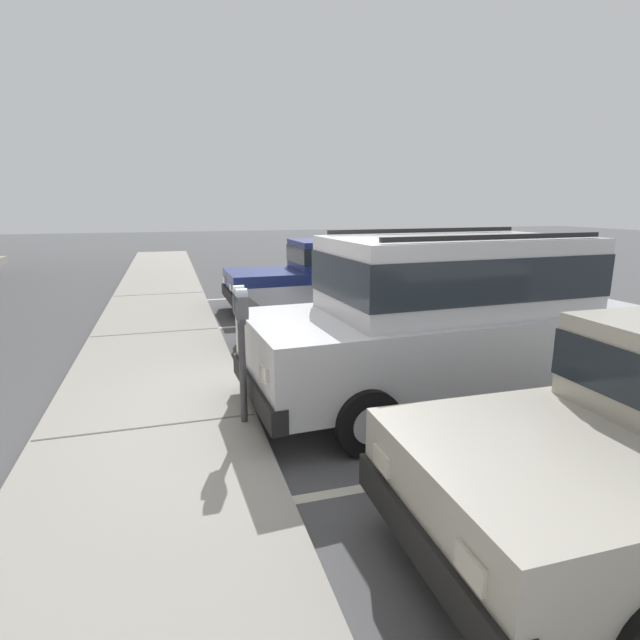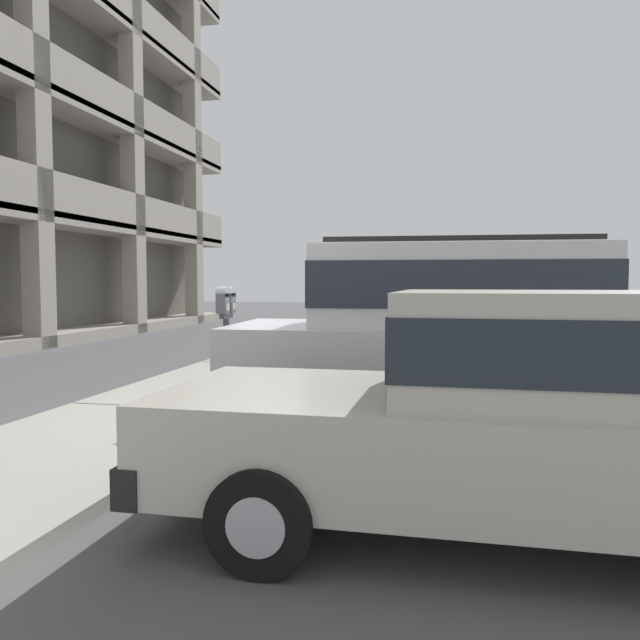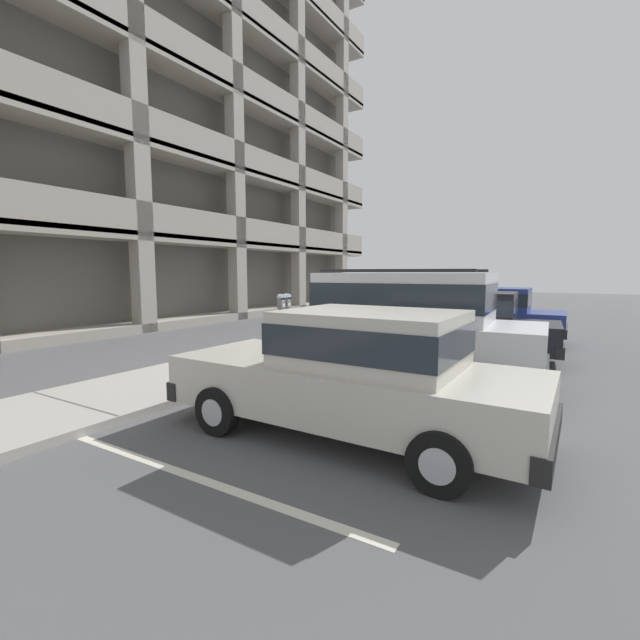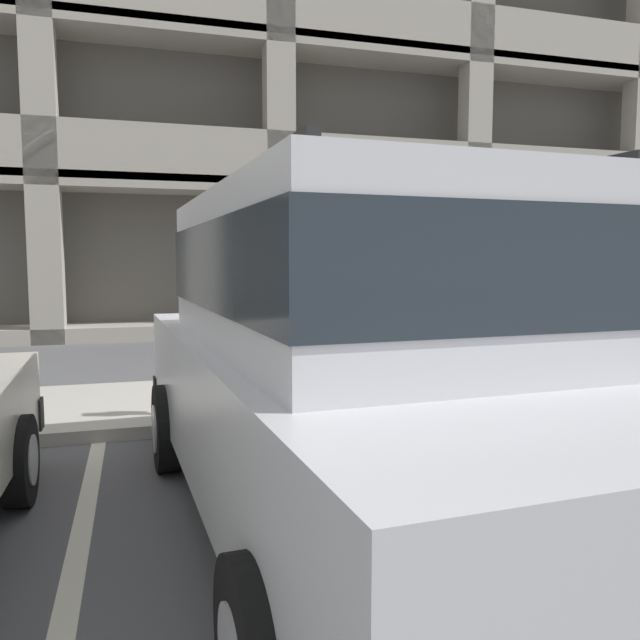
{
  "view_description": "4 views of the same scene",
  "coord_description": "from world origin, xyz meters",
  "px_view_note": "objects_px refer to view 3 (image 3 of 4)",
  "views": [
    {
      "loc": [
        -5.0,
        0.99,
        2.34
      ],
      "look_at": [
        0.37,
        -0.63,
        1.03
      ],
      "focal_mm": 28.0,
      "sensor_mm": 36.0,
      "label": 1
    },
    {
      "loc": [
        -6.73,
        -2.12,
        1.6
      ],
      "look_at": [
        0.23,
        -0.65,
        1.16
      ],
      "focal_mm": 35.0,
      "sensor_mm": 36.0,
      "label": 2
    },
    {
      "loc": [
        -7.25,
        -4.81,
        1.98
      ],
      "look_at": [
        -0.13,
        -0.51,
        1.05
      ],
      "focal_mm": 24.0,
      "sensor_mm": 36.0,
      "label": 3
    },
    {
      "loc": [
        -1.16,
        -5.48,
        1.6
      ],
      "look_at": [
        0.23,
        -0.8,
        1.13
      ],
      "focal_mm": 35.0,
      "sensor_mm": 36.0,
      "label": 4
    }
  ],
  "objects_px": {
    "parking_meter_near": "(284,311)",
    "parking_garage": "(44,82)",
    "dark_hatchback": "(459,323)",
    "red_sedan": "(356,370)",
    "blue_coupe": "(484,312)",
    "silver_suv": "(402,322)"
  },
  "relations": [
    {
      "from": "red_sedan",
      "to": "parking_meter_near",
      "type": "relative_size",
      "value": 3.16
    },
    {
      "from": "silver_suv",
      "to": "blue_coupe",
      "type": "height_order",
      "value": "silver_suv"
    },
    {
      "from": "dark_hatchback",
      "to": "red_sedan",
      "type": "bearing_deg",
      "value": 177.7
    },
    {
      "from": "red_sedan",
      "to": "blue_coupe",
      "type": "distance_m",
      "value": 8.57
    },
    {
      "from": "dark_hatchback",
      "to": "silver_suv",
      "type": "bearing_deg",
      "value": 169.1
    },
    {
      "from": "parking_meter_near",
      "to": "parking_garage",
      "type": "xyz_separation_m",
      "value": [
        1.94,
        12.32,
        7.85
      ]
    },
    {
      "from": "red_sedan",
      "to": "blue_coupe",
      "type": "height_order",
      "value": "same"
    },
    {
      "from": "red_sedan",
      "to": "dark_hatchback",
      "type": "height_order",
      "value": "same"
    },
    {
      "from": "red_sedan",
      "to": "dark_hatchback",
      "type": "xyz_separation_m",
      "value": [
        5.55,
        0.12,
        0.0
      ]
    },
    {
      "from": "silver_suv",
      "to": "red_sedan",
      "type": "distance_m",
      "value": 2.84
    },
    {
      "from": "blue_coupe",
      "to": "parking_meter_near",
      "type": "height_order",
      "value": "parking_meter_near"
    },
    {
      "from": "red_sedan",
      "to": "dark_hatchback",
      "type": "distance_m",
      "value": 5.55
    },
    {
      "from": "dark_hatchback",
      "to": "parking_meter_near",
      "type": "relative_size",
      "value": 3.22
    },
    {
      "from": "blue_coupe",
      "to": "parking_meter_near",
      "type": "distance_m",
      "value": 6.6
    },
    {
      "from": "silver_suv",
      "to": "dark_hatchback",
      "type": "relative_size",
      "value": 1.06
    },
    {
      "from": "silver_suv",
      "to": "parking_meter_near",
      "type": "bearing_deg",
      "value": 91.01
    },
    {
      "from": "dark_hatchback",
      "to": "parking_meter_near",
      "type": "distance_m",
      "value": 4.09
    },
    {
      "from": "blue_coupe",
      "to": "parking_meter_near",
      "type": "xyz_separation_m",
      "value": [
        -5.95,
        2.84,
        0.36
      ]
    },
    {
      "from": "parking_meter_near",
      "to": "red_sedan",
      "type": "bearing_deg",
      "value": -131.6
    },
    {
      "from": "dark_hatchback",
      "to": "blue_coupe",
      "type": "relative_size",
      "value": 1.01
    },
    {
      "from": "parking_meter_near",
      "to": "parking_garage",
      "type": "bearing_deg",
      "value": 81.05
    },
    {
      "from": "red_sedan",
      "to": "blue_coupe",
      "type": "relative_size",
      "value": 1.0
    }
  ]
}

